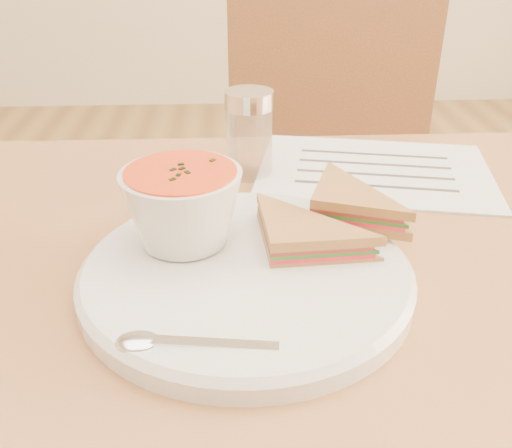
{
  "coord_description": "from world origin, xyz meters",
  "views": [
    {
      "loc": [
        -0.06,
        -0.46,
        1.05
      ],
      "look_at": [
        -0.04,
        -0.01,
        0.8
      ],
      "focal_mm": 40.0,
      "sensor_mm": 36.0,
      "label": 1
    }
  ],
  "objects_px": {
    "chair_far": "(311,221)",
    "condiment_shaker": "(249,134)",
    "plate": "(246,275)",
    "soup_bowl": "(183,211)"
  },
  "relations": [
    {
      "from": "chair_far",
      "to": "condiment_shaker",
      "type": "xyz_separation_m",
      "value": [
        -0.14,
        -0.34,
        0.31
      ]
    },
    {
      "from": "plate",
      "to": "condiment_shaker",
      "type": "bearing_deg",
      "value": 87.02
    },
    {
      "from": "soup_bowl",
      "to": "plate",
      "type": "bearing_deg",
      "value": -35.71
    },
    {
      "from": "chair_far",
      "to": "soup_bowl",
      "type": "relative_size",
      "value": 8.83
    },
    {
      "from": "condiment_shaker",
      "to": "plate",
      "type": "bearing_deg",
      "value": -92.98
    },
    {
      "from": "condiment_shaker",
      "to": "chair_far",
      "type": "bearing_deg",
      "value": 67.77
    },
    {
      "from": "chair_far",
      "to": "plate",
      "type": "distance_m",
      "value": 0.66
    },
    {
      "from": "chair_far",
      "to": "plate",
      "type": "relative_size",
      "value": 3.28
    },
    {
      "from": "chair_far",
      "to": "condiment_shaker",
      "type": "distance_m",
      "value": 0.48
    },
    {
      "from": "chair_far",
      "to": "plate",
      "type": "height_order",
      "value": "chair_far"
    }
  ]
}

